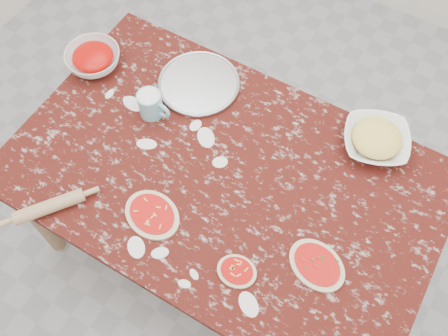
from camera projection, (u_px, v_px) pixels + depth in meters
ground at (224, 245)px, 2.52m from camera, size 4.00×4.00×0.00m
worktable at (224, 185)px, 1.94m from camera, size 1.60×1.00×0.75m
pizza_tray at (199, 84)px, 2.06m from camera, size 0.35×0.35×0.01m
sauce_bowl at (93, 59)px, 2.09m from camera, size 0.27×0.27×0.07m
cheese_bowl at (376, 141)px, 1.90m from camera, size 0.33×0.33×0.06m
flour_mug at (151, 104)px, 1.95m from camera, size 0.14×0.10×0.11m
pizza_left at (152, 215)px, 1.78m from camera, size 0.25×0.21×0.02m
pizza_mid at (237, 271)px, 1.68m from camera, size 0.15×0.13×0.02m
pizza_right at (317, 265)px, 1.69m from camera, size 0.24×0.21×0.02m
rolling_pin at (49, 207)px, 1.77m from camera, size 0.19×0.23×0.05m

